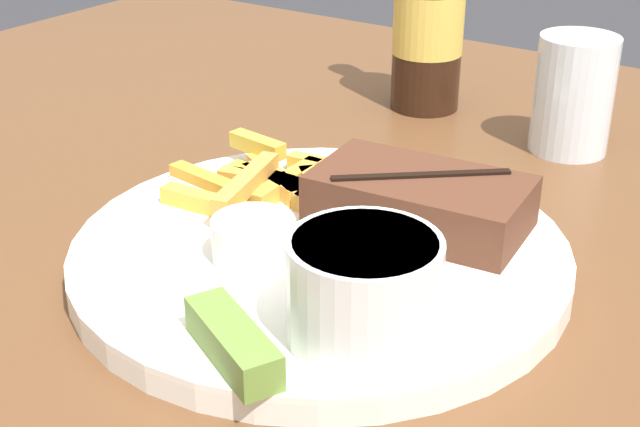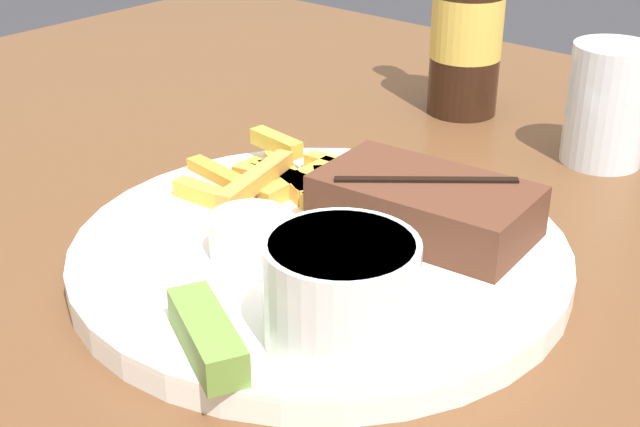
{
  "view_description": "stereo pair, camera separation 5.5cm",
  "coord_description": "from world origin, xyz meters",
  "px_view_note": "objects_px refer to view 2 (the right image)",
  "views": [
    {
      "loc": [
        0.28,
        -0.41,
        1.04
      ],
      "look_at": [
        0.0,
        0.0,
        0.8
      ],
      "focal_mm": 50.0,
      "sensor_mm": 36.0,
      "label": 1
    },
    {
      "loc": [
        0.32,
        -0.37,
        1.04
      ],
      "look_at": [
        0.0,
        0.0,
        0.8
      ],
      "focal_mm": 50.0,
      "sensor_mm": 36.0,
      "label": 2
    }
  ],
  "objects_px": {
    "dipping_sauce_cup": "(251,233)",
    "knife_utensil": "(380,224)",
    "pickle_spear": "(207,336)",
    "beer_bottle": "(467,23)",
    "dinner_plate": "(320,254)",
    "drinking_glass": "(607,105)",
    "fork_utensil": "(242,196)",
    "coleslaw_cup": "(341,286)",
    "steak_portion": "(425,205)"
  },
  "relations": [
    {
      "from": "fork_utensil",
      "to": "coleslaw_cup",
      "type": "bearing_deg",
      "value": -19.62
    },
    {
      "from": "pickle_spear",
      "to": "fork_utensil",
      "type": "distance_m",
      "value": 0.18
    },
    {
      "from": "drinking_glass",
      "to": "knife_utensil",
      "type": "bearing_deg",
      "value": -100.27
    },
    {
      "from": "steak_portion",
      "to": "fork_utensil",
      "type": "relative_size",
      "value": 1.06
    },
    {
      "from": "dipping_sauce_cup",
      "to": "fork_utensil",
      "type": "height_order",
      "value": "dipping_sauce_cup"
    },
    {
      "from": "beer_bottle",
      "to": "pickle_spear",
      "type": "bearing_deg",
      "value": -74.19
    },
    {
      "from": "fork_utensil",
      "to": "knife_utensil",
      "type": "relative_size",
      "value": 0.81
    },
    {
      "from": "knife_utensil",
      "to": "beer_bottle",
      "type": "xyz_separation_m",
      "value": [
        -0.11,
        0.26,
        0.06
      ]
    },
    {
      "from": "drinking_glass",
      "to": "dipping_sauce_cup",
      "type": "bearing_deg",
      "value": -104.48
    },
    {
      "from": "dinner_plate",
      "to": "drinking_glass",
      "type": "height_order",
      "value": "drinking_glass"
    },
    {
      "from": "steak_portion",
      "to": "coleslaw_cup",
      "type": "distance_m",
      "value": 0.14
    },
    {
      "from": "pickle_spear",
      "to": "knife_utensil",
      "type": "height_order",
      "value": "pickle_spear"
    },
    {
      "from": "coleslaw_cup",
      "to": "beer_bottle",
      "type": "distance_m",
      "value": 0.41
    },
    {
      "from": "drinking_glass",
      "to": "pickle_spear",
      "type": "bearing_deg",
      "value": -93.72
    },
    {
      "from": "fork_utensil",
      "to": "beer_bottle",
      "type": "bearing_deg",
      "value": 100.19
    },
    {
      "from": "drinking_glass",
      "to": "dinner_plate",
      "type": "bearing_deg",
      "value": -102.18
    },
    {
      "from": "coleslaw_cup",
      "to": "knife_utensil",
      "type": "xyz_separation_m",
      "value": [
        -0.06,
        0.11,
        -0.03
      ]
    },
    {
      "from": "coleslaw_cup",
      "to": "knife_utensil",
      "type": "distance_m",
      "value": 0.13
    },
    {
      "from": "dinner_plate",
      "to": "steak_portion",
      "type": "height_order",
      "value": "steak_portion"
    },
    {
      "from": "pickle_spear",
      "to": "fork_utensil",
      "type": "relative_size",
      "value": 0.56
    },
    {
      "from": "dinner_plate",
      "to": "steak_portion",
      "type": "distance_m",
      "value": 0.07
    },
    {
      "from": "dinner_plate",
      "to": "coleslaw_cup",
      "type": "distance_m",
      "value": 0.11
    },
    {
      "from": "pickle_spear",
      "to": "fork_utensil",
      "type": "bearing_deg",
      "value": 129.57
    },
    {
      "from": "dinner_plate",
      "to": "coleslaw_cup",
      "type": "relative_size",
      "value": 3.91
    },
    {
      "from": "dinner_plate",
      "to": "pickle_spear",
      "type": "distance_m",
      "value": 0.13
    },
    {
      "from": "coleslaw_cup",
      "to": "dipping_sauce_cup",
      "type": "height_order",
      "value": "coleslaw_cup"
    },
    {
      "from": "steak_portion",
      "to": "knife_utensil",
      "type": "relative_size",
      "value": 0.86
    },
    {
      "from": "dipping_sauce_cup",
      "to": "drinking_glass",
      "type": "xyz_separation_m",
      "value": [
        0.08,
        0.32,
        0.02
      ]
    },
    {
      "from": "steak_portion",
      "to": "fork_utensil",
      "type": "xyz_separation_m",
      "value": [
        -0.12,
        -0.04,
        -0.02
      ]
    },
    {
      "from": "dipping_sauce_cup",
      "to": "knife_utensil",
      "type": "bearing_deg",
      "value": 63.98
    },
    {
      "from": "fork_utensil",
      "to": "drinking_glass",
      "type": "distance_m",
      "value": 0.3
    },
    {
      "from": "dipping_sauce_cup",
      "to": "knife_utensil",
      "type": "xyz_separation_m",
      "value": [
        0.04,
        0.08,
        -0.01
      ]
    },
    {
      "from": "coleslaw_cup",
      "to": "beer_bottle",
      "type": "xyz_separation_m",
      "value": [
        -0.17,
        0.38,
        0.03
      ]
    },
    {
      "from": "dinner_plate",
      "to": "coleslaw_cup",
      "type": "bearing_deg",
      "value": -43.66
    },
    {
      "from": "steak_portion",
      "to": "coleslaw_cup",
      "type": "xyz_separation_m",
      "value": [
        0.04,
        -0.13,
        0.01
      ]
    },
    {
      "from": "dipping_sauce_cup",
      "to": "pickle_spear",
      "type": "bearing_deg",
      "value": -57.77
    },
    {
      "from": "pickle_spear",
      "to": "knife_utensil",
      "type": "distance_m",
      "value": 0.17
    },
    {
      "from": "beer_bottle",
      "to": "fork_utensil",
      "type": "bearing_deg",
      "value": -88.68
    },
    {
      "from": "pickle_spear",
      "to": "dipping_sauce_cup",
      "type": "bearing_deg",
      "value": 122.23
    },
    {
      "from": "dipping_sauce_cup",
      "to": "fork_utensil",
      "type": "relative_size",
      "value": 0.38
    },
    {
      "from": "dipping_sauce_cup",
      "to": "beer_bottle",
      "type": "relative_size",
      "value": 0.22
    },
    {
      "from": "coleslaw_cup",
      "to": "fork_utensil",
      "type": "bearing_deg",
      "value": 151.51
    },
    {
      "from": "coleslaw_cup",
      "to": "drinking_glass",
      "type": "height_order",
      "value": "drinking_glass"
    },
    {
      "from": "dipping_sauce_cup",
      "to": "fork_utensil",
      "type": "bearing_deg",
      "value": 139.21
    },
    {
      "from": "dipping_sauce_cup",
      "to": "pickle_spear",
      "type": "height_order",
      "value": "dipping_sauce_cup"
    },
    {
      "from": "knife_utensil",
      "to": "steak_portion",
      "type": "bearing_deg",
      "value": -58.42
    },
    {
      "from": "coleslaw_cup",
      "to": "dipping_sauce_cup",
      "type": "relative_size",
      "value": 1.57
    },
    {
      "from": "knife_utensil",
      "to": "drinking_glass",
      "type": "distance_m",
      "value": 0.24
    },
    {
      "from": "dipping_sauce_cup",
      "to": "drinking_glass",
      "type": "relative_size",
      "value": 0.53
    },
    {
      "from": "steak_portion",
      "to": "pickle_spear",
      "type": "height_order",
      "value": "steak_portion"
    }
  ]
}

